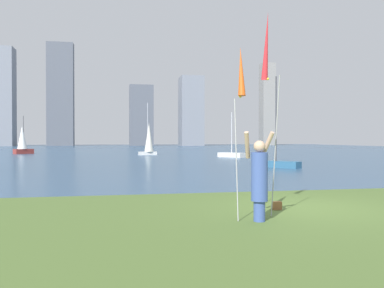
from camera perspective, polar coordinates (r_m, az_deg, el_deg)
name	(u,v)px	position (r m, az deg, el deg)	size (l,w,h in m)	color
ground	(149,151)	(60.85, -6.10, -1.02)	(120.00, 138.00, 0.12)	#4C662D
person	(259,177)	(8.87, 9.58, -4.67)	(0.72, 0.53, 1.97)	#3F59A5
kite_flag_left	(241,77)	(8.68, 6.99, 9.53)	(0.16, 0.62, 3.76)	#B2B2B7
kite_flag_right	(267,51)	(9.92, 10.60, 12.94)	(0.16, 1.00, 4.79)	#B2B2B7
bag	(277,206)	(10.50, 12.01, -8.60)	(0.23, 0.14, 0.21)	brown
sailboat_1	(149,139)	(45.19, -6.19, 0.68)	(2.09, 1.14, 5.84)	silver
sailboat_2	(276,162)	(25.89, 11.89, -2.57)	(2.65, 2.91, 5.76)	#2D6084
sailboat_3	(23,141)	(52.25, -23.03, 0.42)	(2.29, 2.10, 4.57)	maroon
sailboat_4	(232,154)	(39.25, 5.68, -1.50)	(2.40, 2.94, 4.39)	silver
skyline_tower_0	(3,97)	(110.94, -25.31, 6.11)	(5.14, 4.84, 24.66)	gray
skyline_tower_1	(60,94)	(111.31, -18.26, 6.73)	(6.74, 3.26, 27.02)	#565B66
skyline_tower_2	(141,116)	(108.36, -7.26, 4.04)	(6.24, 5.12, 16.11)	#565B66
skyline_tower_3	(191,111)	(107.02, -0.15, 4.68)	(5.93, 6.74, 18.34)	gray
skyline_tower_4	(267,104)	(116.22, 10.69, 5.56)	(3.69, 3.79, 23.22)	gray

